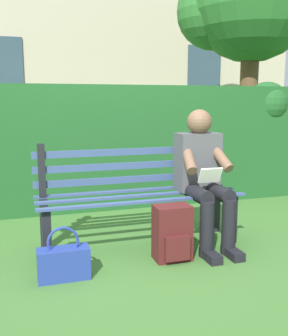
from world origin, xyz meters
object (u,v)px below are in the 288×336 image
Objects in this scene: backpack at (172,233)px; handbag at (64,262)px; park_bench at (138,193)px; tree at (246,1)px; person_seated at (203,174)px.

handbag is (0.87, 0.10, -0.09)m from backpack.
park_bench is 4.54× the size of handbag.
park_bench reaches higher than handbag.
park_bench is 0.96m from handbag.
tree is 5.52m from backpack.
handbag is at bearing 37.09° from park_bench.
park_bench is at bearing 47.79° from tree.
person_seated reaches higher than park_bench.
handbag is at bearing 6.40° from backpack.
person_seated reaches higher than handbag.
tree is at bearing -127.20° from backpack.
park_bench is at bearing -142.91° from handbag.
handbag is (3.74, 3.88, -2.91)m from tree.
park_bench is 0.42× the size of tree.
person_seated is at bearing 161.60° from park_bench.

